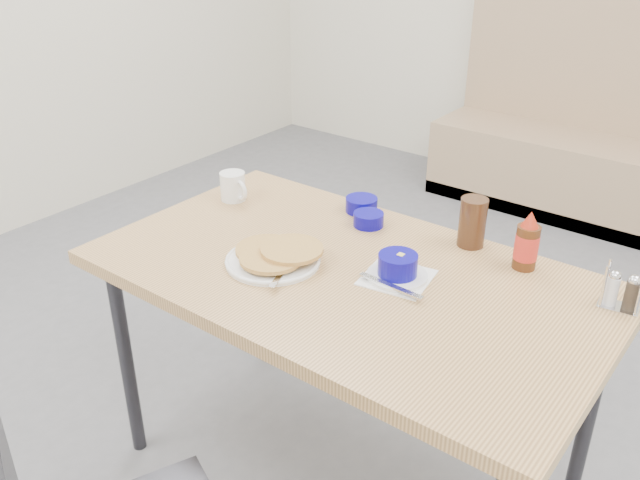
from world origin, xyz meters
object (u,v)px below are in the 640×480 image
Objects in this scene: dining_table at (347,290)px; coffee_mug at (233,186)px; creamer_bowl at (361,205)px; syrup_bottle at (527,244)px; butter_bowl at (368,219)px; booth_bench at (607,156)px; pancake_plate at (275,256)px; condiment_caddy at (621,294)px; amber_tumbler at (472,222)px; grits_setting at (397,268)px.

coffee_mug is at bearing 164.87° from dining_table.
creamer_bowl is 0.61× the size of syrup_bottle.
syrup_bottle is (0.56, -0.03, 0.05)m from creamer_bowl.
syrup_bottle is (0.48, 0.04, 0.05)m from butter_bowl.
butter_bowl is at bearing 13.35° from coffee_mug.
booth_bench is 7.23× the size of pancake_plate.
butter_bowl is at bearing 112.50° from dining_table.
syrup_bottle reaches higher than creamer_bowl.
butter_bowl is (-0.11, -2.27, 0.43)m from booth_bench.
creamer_bowl is at bearing -94.88° from booth_bench.
dining_table is 5.33× the size of pancake_plate.
condiment_caddy reaches higher than pancake_plate.
creamer_bowl is at bearing 180.00° from amber_tumbler.
syrup_bottle reaches higher than amber_tumbler.
booth_bench is 2.41m from condiment_caddy.
coffee_mug is at bearing -103.60° from booth_bench.
butter_bowl is (0.08, -0.07, -0.00)m from creamer_bowl.
pancake_plate is 1.56× the size of syrup_bottle.
creamer_bowl is (-0.32, 0.29, -0.01)m from grits_setting.
amber_tumbler is at bearing 59.90° from dining_table.
grits_setting is 2.12× the size of creamer_bowl.
syrup_bottle reaches higher than condiment_caddy.
amber_tumbler is at bearing 13.42° from coffee_mug.
pancake_plate is at bearing -31.82° from coffee_mug.
booth_bench is 2.26m from amber_tumbler.
dining_table is 8.33× the size of syrup_bottle.
dining_table is 0.17m from grits_setting.
booth_bench reaches higher than creamer_bowl.
syrup_bottle reaches higher than dining_table.
condiment_caddy is at bearing 22.02° from dining_table.
creamer_bowl is 0.83m from condiment_caddy.
butter_bowl reaches higher than dining_table.
creamer_bowl reaches higher than dining_table.
grits_setting is at bearing -42.88° from creamer_bowl.
pancake_plate is at bearing -165.04° from condiment_caddy.
condiment_caddy reaches higher than creamer_bowl.
amber_tumbler is at bearing 77.28° from grits_setting.
condiment_caddy is at bearing -5.60° from creamer_bowl.
creamer_bowl is at bearing 176.69° from syrup_bottle.
grits_setting reaches higher than pancake_plate.
booth_bench is 8.81× the size of grits_setting.
coffee_mug is 0.43m from creamer_bowl.
pancake_plate is 2.58× the size of creamer_bowl.
amber_tumbler is 0.18m from syrup_bottle.
pancake_plate is 2.81× the size of butter_bowl.
grits_setting is at bearing -165.00° from condiment_caddy.
condiment_caddy is (0.83, -0.08, 0.02)m from creamer_bowl.
amber_tumbler is (0.20, 0.34, 0.14)m from dining_table.
grits_setting is 0.33m from butter_bowl.
butter_bowl is (-0.24, 0.22, -0.01)m from grits_setting.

